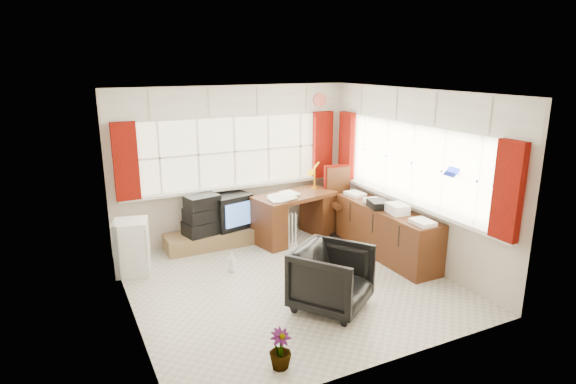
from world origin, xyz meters
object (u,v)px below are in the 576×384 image
crt_tv (229,210)px  radiator (285,233)px  desk (294,214)px  task_chair (340,198)px  tv_bench (210,239)px  credenza (386,231)px  office_chair (332,278)px  mini_fridge (132,247)px  desk_lamp (315,171)px

crt_tv → radiator: bearing=-41.7°
radiator → desk: bearing=39.7°
task_chair → tv_bench: bearing=170.8°
task_chair → tv_bench: 2.27m
radiator → credenza: (1.21, -0.99, 0.17)m
task_chair → desk: bearing=175.7°
office_chair → mini_fridge: office_chair is taller
office_chair → task_chair: bearing=20.5°
desk_lamp → radiator: size_ratio=0.81×
office_chair → crt_tv: (-0.35, 2.63, 0.14)m
credenza → tv_bench: (-2.28, 1.52, -0.27)m
tv_bench → crt_tv: size_ratio=1.95×
office_chair → radiator: size_ratio=1.53×
desk_lamp → credenza: desk_lamp is taller
desk → tv_bench: bearing=167.8°
tv_bench → mini_fridge: (-1.25, -0.46, 0.25)m
task_chair → radiator: size_ratio=2.14×
radiator → mini_fridge: 2.33m
desk_lamp → credenza: size_ratio=0.22×
task_chair → tv_bench: task_chair is taller
desk → office_chair: desk is taller
tv_bench → mini_fridge: 1.36m
desk → crt_tv: 1.07m
credenza → office_chair: bearing=-147.1°
desk_lamp → office_chair: bearing=-114.9°
desk_lamp → credenza: (0.45, -1.41, -0.69)m
task_chair → office_chair: bearing=-124.2°
office_chair → mini_fridge: size_ratio=1.10×
tv_bench → crt_tv: 0.55m
desk → task_chair: (0.83, -0.06, 0.19)m
radiator → credenza: 1.57m
office_chair → mini_fridge: (-1.96, 2.08, -0.00)m
desk_lamp → tv_bench: size_ratio=0.32×
desk_lamp → crt_tv: desk_lamp is taller
office_chair → tv_bench: office_chair is taller
credenza → crt_tv: (-1.92, 1.62, 0.13)m
desk → office_chair: (-0.65, -2.24, -0.05)m
task_chair → radiator: (-1.12, -0.18, -0.40)m
tv_bench → crt_tv: crt_tv is taller
task_chair → tv_bench: (-2.19, 0.36, -0.50)m
task_chair → crt_tv: (-1.83, 0.45, -0.10)m
desk → radiator: (-0.29, -0.24, -0.21)m
desk_lamp → crt_tv: (-1.47, 0.21, -0.56)m
radiator → mini_fridge: (-2.32, 0.07, 0.16)m
desk_lamp → task_chair: 0.63m
tv_bench → office_chair: bearing=-74.4°
desk → tv_bench: 1.42m
task_chair → crt_tv: bearing=166.1°
desk_lamp → office_chair: desk_lamp is taller
radiator → mini_fridge: bearing=178.2°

